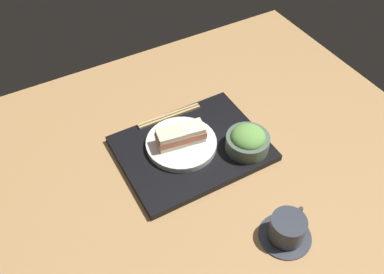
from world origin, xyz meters
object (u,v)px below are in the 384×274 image
(sandwich_near, at_px, (191,133))
(sandwich_far, at_px, (171,138))
(sandwich_plate, at_px, (181,144))
(coffee_cup, at_px, (287,229))
(chopsticks_pair, at_px, (169,116))
(salad_bowl, at_px, (248,140))

(sandwich_near, bearing_deg, sandwich_far, -7.62)
(sandwich_plate, distance_m, sandwich_far, 0.04)
(sandwich_far, height_order, coffee_cup, sandwich_far)
(sandwich_far, bearing_deg, coffee_cup, 107.68)
(chopsticks_pair, bearing_deg, salad_bowl, 121.03)
(sandwich_near, relative_size, chopsticks_pair, 0.41)
(sandwich_plate, relative_size, sandwich_near, 2.41)
(sandwich_near, xyz_separation_m, coffee_cup, (-0.06, 0.34, -0.03))
(sandwich_far, xyz_separation_m, salad_bowl, (-0.18, 0.10, -0.01))
(salad_bowl, bearing_deg, sandwich_near, -36.49)
(salad_bowl, bearing_deg, coffee_cup, 75.69)
(sandwich_near, bearing_deg, sandwich_plate, -7.62)
(sandwich_near, relative_size, salad_bowl, 0.68)
(sandwich_far, distance_m, salad_bowl, 0.20)
(sandwich_near, height_order, sandwich_far, same)
(sandwich_far, height_order, chopsticks_pair, sandwich_far)
(sandwich_near, bearing_deg, salad_bowl, 143.51)
(sandwich_plate, relative_size, sandwich_far, 2.40)
(sandwich_far, bearing_deg, chopsticks_pair, -114.39)
(coffee_cup, bearing_deg, sandwich_far, -72.32)
(sandwich_far, distance_m, chopsticks_pair, 0.13)
(coffee_cup, bearing_deg, salad_bowl, -104.31)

